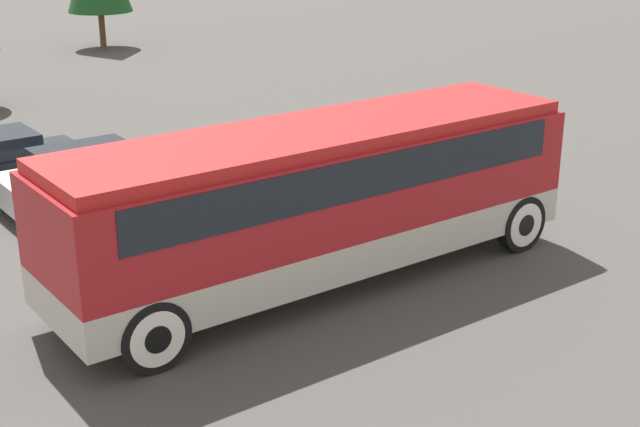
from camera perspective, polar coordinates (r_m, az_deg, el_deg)
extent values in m
plane|color=#423F3D|center=(16.76, 0.00, -4.31)|extent=(120.00, 120.00, 0.00)
cube|color=#B7B2A8|center=(16.43, 0.00, -1.66)|extent=(10.18, 2.59, 0.68)
cube|color=maroon|center=(16.05, 0.00, 2.10)|extent=(10.18, 2.59, 1.58)
cube|color=black|center=(15.94, 0.00, 3.42)|extent=(8.96, 2.63, 0.71)
cube|color=#B21E1E|center=(15.80, 0.00, 5.21)|extent=(9.98, 2.38, 0.22)
cube|color=maroon|center=(19.34, 11.89, 4.07)|extent=(0.36, 2.48, 1.81)
cylinder|color=black|center=(18.39, 12.73, -0.61)|extent=(1.16, 0.28, 1.16)
cylinder|color=silver|center=(18.39, 12.73, -0.61)|extent=(0.91, 0.30, 0.91)
cylinder|color=black|center=(18.39, 12.73, -0.61)|extent=(0.44, 0.32, 0.44)
cylinder|color=black|center=(19.91, 7.64, 1.30)|extent=(1.16, 0.28, 1.16)
cylinder|color=silver|center=(19.91, 7.64, 1.30)|extent=(0.91, 0.30, 0.91)
cylinder|color=black|center=(19.91, 7.64, 1.30)|extent=(0.44, 0.32, 0.44)
cylinder|color=black|center=(13.75, -10.60, -7.71)|extent=(1.16, 0.28, 1.16)
cylinder|color=silver|center=(13.75, -10.60, -7.71)|extent=(0.91, 0.30, 0.91)
cylinder|color=black|center=(13.75, -10.60, -7.71)|extent=(0.44, 0.32, 0.44)
cylinder|color=black|center=(15.72, -14.45, -4.36)|extent=(1.16, 0.28, 1.16)
cylinder|color=silver|center=(15.72, -14.45, -4.36)|extent=(0.91, 0.30, 0.91)
cylinder|color=black|center=(15.72, -14.45, -4.36)|extent=(0.44, 0.32, 0.44)
cube|color=#BCBCC1|center=(21.28, -14.28, 2.09)|extent=(4.22, 1.77, 0.65)
cube|color=black|center=(21.06, -14.83, 3.46)|extent=(2.19, 1.60, 0.48)
cylinder|color=black|center=(21.28, -9.38, 1.78)|extent=(0.70, 0.22, 0.70)
cylinder|color=black|center=(21.28, -9.38, 1.78)|extent=(0.26, 0.26, 0.26)
cylinder|color=black|center=(22.65, -11.24, 2.78)|extent=(0.70, 0.22, 0.70)
cylinder|color=black|center=(22.65, -11.24, 2.78)|extent=(0.26, 0.26, 0.26)
cylinder|color=black|center=(20.12, -17.58, 0.02)|extent=(0.70, 0.22, 0.70)
cylinder|color=black|center=(20.12, -17.58, 0.02)|extent=(0.26, 0.26, 0.26)
cylinder|color=black|center=(21.56, -19.01, 1.18)|extent=(0.70, 0.22, 0.70)
cylinder|color=black|center=(21.56, -19.01, 1.18)|extent=(0.26, 0.26, 0.26)
cylinder|color=black|center=(22.83, -15.53, 2.55)|extent=(0.69, 0.22, 0.69)
cylinder|color=black|center=(22.83, -15.53, 2.55)|extent=(0.26, 0.26, 0.26)
cylinder|color=black|center=(24.28, -16.92, 3.44)|extent=(0.69, 0.22, 0.69)
cylinder|color=black|center=(24.28, -16.92, 3.44)|extent=(0.26, 0.26, 0.26)
cylinder|color=brown|center=(43.36, -13.76, 11.35)|extent=(0.28, 0.28, 1.67)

